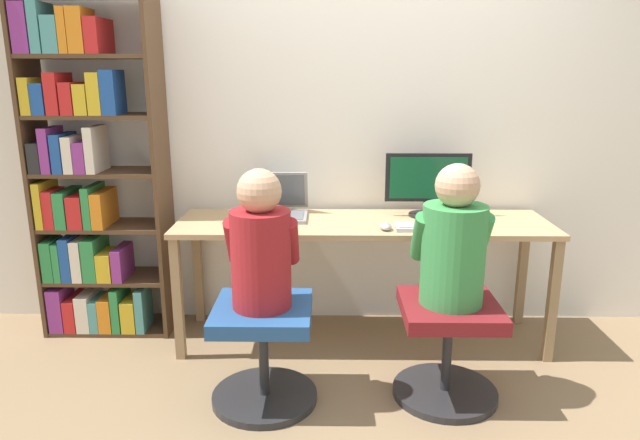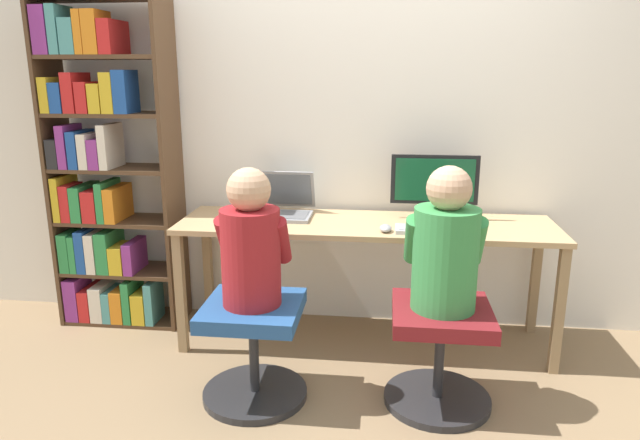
{
  "view_description": "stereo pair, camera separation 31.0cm",
  "coord_description": "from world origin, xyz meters",
  "px_view_note": "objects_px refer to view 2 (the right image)",
  "views": [
    {
      "loc": [
        -0.2,
        -2.87,
        1.57
      ],
      "look_at": [
        -0.24,
        0.13,
        0.79
      ],
      "focal_mm": 32.0,
      "sensor_mm": 36.0,
      "label": 1
    },
    {
      "loc": [
        0.11,
        -2.85,
        1.57
      ],
      "look_at": [
        -0.24,
        0.13,
        0.79
      ],
      "focal_mm": 32.0,
      "sensor_mm": 36.0,
      "label": 2
    }
  ],
  "objects_px": {
    "office_chair_left": "(440,349)",
    "office_chair_right": "(254,344)",
    "person_at_laptop": "(251,244)",
    "bookshelf": "(103,179)",
    "desktop_monitor": "(434,187)",
    "laptop": "(286,207)",
    "person_at_monitor": "(446,247)",
    "keyboard": "(435,230)"
  },
  "relations": [
    {
      "from": "desktop_monitor",
      "to": "person_at_laptop",
      "type": "distance_m",
      "value": 1.2
    },
    {
      "from": "desktop_monitor",
      "to": "person_at_monitor",
      "type": "height_order",
      "value": "person_at_monitor"
    },
    {
      "from": "office_chair_right",
      "to": "desktop_monitor",
      "type": "bearing_deg",
      "value": 41.79
    },
    {
      "from": "keyboard",
      "to": "person_at_laptop",
      "type": "distance_m",
      "value": 1.02
    },
    {
      "from": "person_at_laptop",
      "to": "bookshelf",
      "type": "xyz_separation_m",
      "value": [
        -1.11,
        0.78,
        0.14
      ]
    },
    {
      "from": "office_chair_right",
      "to": "bookshelf",
      "type": "bearing_deg",
      "value": 144.7
    },
    {
      "from": "desktop_monitor",
      "to": "bookshelf",
      "type": "distance_m",
      "value": 2.0
    },
    {
      "from": "desktop_monitor",
      "to": "person_at_laptop",
      "type": "relative_size",
      "value": 0.76
    },
    {
      "from": "person_at_monitor",
      "to": "office_chair_right",
      "type": "bearing_deg",
      "value": -176.25
    },
    {
      "from": "office_chair_left",
      "to": "person_at_monitor",
      "type": "xyz_separation_m",
      "value": [
        -0.0,
        0.0,
        0.51
      ]
    },
    {
      "from": "person_at_monitor",
      "to": "bookshelf",
      "type": "xyz_separation_m",
      "value": [
        -2.0,
        0.72,
        0.14
      ]
    },
    {
      "from": "laptop",
      "to": "bookshelf",
      "type": "bearing_deg",
      "value": 179.66
    },
    {
      "from": "desktop_monitor",
      "to": "bookshelf",
      "type": "relative_size",
      "value": 0.25
    },
    {
      "from": "laptop",
      "to": "person_at_monitor",
      "type": "xyz_separation_m",
      "value": [
        0.87,
        -0.72,
        0.0
      ]
    },
    {
      "from": "person_at_laptop",
      "to": "bookshelf",
      "type": "distance_m",
      "value": 1.36
    },
    {
      "from": "keyboard",
      "to": "office_chair_right",
      "type": "height_order",
      "value": "keyboard"
    },
    {
      "from": "person_at_laptop",
      "to": "laptop",
      "type": "bearing_deg",
      "value": 87.88
    },
    {
      "from": "office_chair_left",
      "to": "keyboard",
      "type": "bearing_deg",
      "value": 91.43
    },
    {
      "from": "office_chair_right",
      "to": "bookshelf",
      "type": "relative_size",
      "value": 0.26
    },
    {
      "from": "office_chair_left",
      "to": "bookshelf",
      "type": "distance_m",
      "value": 2.23
    },
    {
      "from": "office_chair_left",
      "to": "office_chair_right",
      "type": "height_order",
      "value": "same"
    },
    {
      "from": "laptop",
      "to": "office_chair_right",
      "type": "height_order",
      "value": "laptop"
    },
    {
      "from": "laptop",
      "to": "office_chair_left",
      "type": "height_order",
      "value": "laptop"
    },
    {
      "from": "office_chair_right",
      "to": "person_at_monitor",
      "type": "xyz_separation_m",
      "value": [
        0.9,
        0.06,
        0.51
      ]
    },
    {
      "from": "office_chair_left",
      "to": "office_chair_right",
      "type": "xyz_separation_m",
      "value": [
        -0.9,
        -0.05,
        0.0
      ]
    },
    {
      "from": "desktop_monitor",
      "to": "office_chair_left",
      "type": "relative_size",
      "value": 0.96
    },
    {
      "from": "laptop",
      "to": "bookshelf",
      "type": "height_order",
      "value": "bookshelf"
    },
    {
      "from": "laptop",
      "to": "person_at_monitor",
      "type": "distance_m",
      "value": 1.13
    },
    {
      "from": "person_at_monitor",
      "to": "keyboard",
      "type": "bearing_deg",
      "value": 91.45
    },
    {
      "from": "person_at_laptop",
      "to": "bookshelf",
      "type": "bearing_deg",
      "value": 144.85
    },
    {
      "from": "desktop_monitor",
      "to": "keyboard",
      "type": "relative_size",
      "value": 1.19
    },
    {
      "from": "office_chair_right",
      "to": "person_at_monitor",
      "type": "bearing_deg",
      "value": 3.75
    },
    {
      "from": "person_at_monitor",
      "to": "person_at_laptop",
      "type": "relative_size",
      "value": 1.02
    },
    {
      "from": "office_chair_left",
      "to": "office_chair_right",
      "type": "bearing_deg",
      "value": -176.54
    },
    {
      "from": "desktop_monitor",
      "to": "bookshelf",
      "type": "height_order",
      "value": "bookshelf"
    },
    {
      "from": "person_at_monitor",
      "to": "person_at_laptop",
      "type": "height_order",
      "value": "person_at_monitor"
    },
    {
      "from": "keyboard",
      "to": "office_chair_right",
      "type": "bearing_deg",
      "value": -149.87
    },
    {
      "from": "keyboard",
      "to": "person_at_monitor",
      "type": "xyz_separation_m",
      "value": [
        0.01,
        -0.45,
        0.04
      ]
    },
    {
      "from": "desktop_monitor",
      "to": "person_at_monitor",
      "type": "relative_size",
      "value": 0.74
    },
    {
      "from": "keyboard",
      "to": "laptop",
      "type": "bearing_deg",
      "value": 162.9
    },
    {
      "from": "keyboard",
      "to": "office_chair_left",
      "type": "height_order",
      "value": "keyboard"
    },
    {
      "from": "desktop_monitor",
      "to": "bookshelf",
      "type": "bearing_deg",
      "value": -179.57
    }
  ]
}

